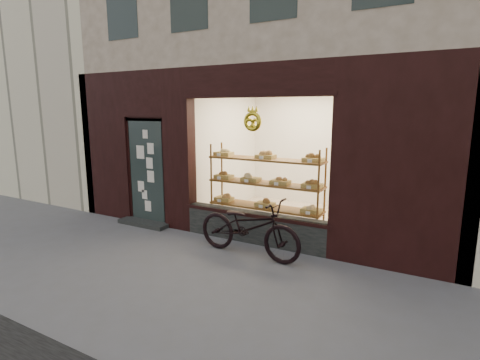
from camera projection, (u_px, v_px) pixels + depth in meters
The scene contains 4 objects.
ground at pixel (155, 283), 5.14m from camera, with size 90.00×90.00×0.00m, color #56555B.
neighbor_left at pixel (52, 49), 13.62m from camera, with size 12.00×7.00×9.00m, color beige.
display_shelf at pixel (265, 191), 6.96m from camera, with size 2.20×0.45×1.70m.
bicycle at pixel (249, 227), 6.03m from camera, with size 0.65×1.85×0.97m, color black.
Camera 1 is at (3.36, -3.61, 2.36)m, focal length 28.00 mm.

